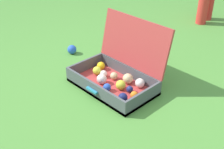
{
  "coord_description": "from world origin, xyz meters",
  "views": [
    {
      "loc": [
        1.34,
        -1.29,
        1.27
      ],
      "look_at": [
        -0.06,
        0.04,
        0.12
      ],
      "focal_mm": 47.0,
      "sensor_mm": 36.0,
      "label": 1
    }
  ],
  "objects": [
    {
      "name": "open_suitcase",
      "position": [
        -0.05,
        0.11,
        0.11
      ],
      "size": [
        0.66,
        0.51,
        0.5
      ],
      "color": "#B23838",
      "rests_on": "ground"
    },
    {
      "name": "stray_ball_on_grass",
      "position": [
        -0.75,
        0.18,
        0.04
      ],
      "size": [
        0.09,
        0.09,
        0.09
      ],
      "primitive_type": "sphere",
      "color": "blue",
      "rests_on": "ground"
    },
    {
      "name": "ground_plane",
      "position": [
        0.0,
        0.0,
        0.0
      ],
      "size": [
        16.0,
        16.0,
        0.0
      ],
      "primitive_type": "plane",
      "color": "#4C8C38"
    }
  ]
}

